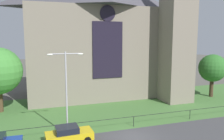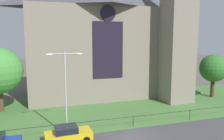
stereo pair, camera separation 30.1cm
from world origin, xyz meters
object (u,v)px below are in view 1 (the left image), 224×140
(tree_right_far, at_px, (213,68))
(parked_car_yellow, at_px, (69,134))
(streetlamp_near, at_px, (66,83))
(church_building, at_px, (102,33))

(tree_right_far, bearing_deg, parked_car_yellow, -158.46)
(tree_right_far, bearing_deg, streetlamp_near, -161.65)
(church_building, bearing_deg, tree_right_far, -23.71)
(streetlamp_near, relative_size, parked_car_yellow, 1.91)
(church_building, height_order, parked_car_yellow, church_building)
(tree_right_far, xyz_separation_m, parked_car_yellow, (-24.05, -9.49, -3.88))
(tree_right_far, bearing_deg, church_building, 156.29)
(church_building, relative_size, streetlamp_near, 3.19)
(church_building, distance_m, streetlamp_near, 17.70)
(church_building, xyz_separation_m, parked_car_yellow, (-7.87, -16.60, -9.53))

